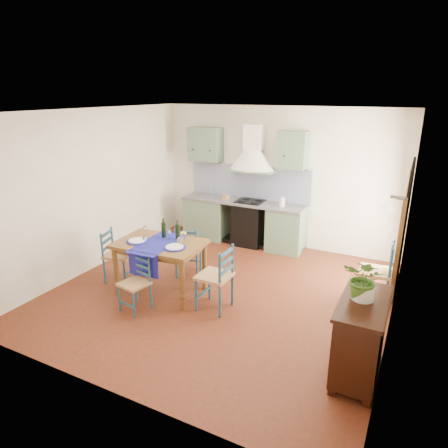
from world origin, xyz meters
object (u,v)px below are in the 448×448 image
(dining_table, at_px, (160,248))
(sideboard, at_px, (360,335))
(chair_near, at_px, (136,283))
(potted_plant, at_px, (365,279))

(dining_table, relative_size, sideboard, 1.31)
(dining_table, xyz_separation_m, sideboard, (3.11, -0.62, -0.24))
(chair_near, relative_size, sideboard, 0.77)
(chair_near, bearing_deg, sideboard, -0.41)
(dining_table, xyz_separation_m, potted_plant, (3.08, -0.58, 0.42))
(sideboard, height_order, potted_plant, potted_plant)
(dining_table, height_order, potted_plant, potted_plant)
(chair_near, xyz_separation_m, sideboard, (3.12, -0.02, 0.09))
(sideboard, bearing_deg, chair_near, 179.59)
(dining_table, relative_size, chair_near, 1.71)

